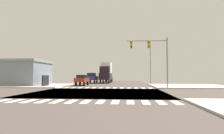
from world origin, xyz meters
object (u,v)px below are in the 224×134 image
(street_lamp, at_px, (149,59))
(sedan_crossing_2, at_px, (82,79))
(pickup_queued_1, at_px, (92,78))
(sedan_middle_4, at_px, (109,78))
(box_truck_trailing_1, at_px, (106,72))
(traffic_signal_mast, at_px, (152,51))
(bank_building, at_px, (12,73))

(street_lamp, relative_size, sedan_crossing_2, 2.03)
(street_lamp, height_order, pickup_queued_1, street_lamp)
(sedan_crossing_2, height_order, sedan_middle_4, same)
(pickup_queued_1, bearing_deg, sedan_middle_4, -108.64)
(pickup_queued_1, relative_size, box_truck_trailing_1, 0.71)
(street_lamp, height_order, box_truck_trailing_1, street_lamp)
(pickup_queued_1, height_order, sedan_middle_4, pickup_queued_1)
(traffic_signal_mast, relative_size, box_truck_trailing_1, 0.97)
(pickup_queued_1, height_order, box_truck_trailing_1, box_truck_trailing_1)
(traffic_signal_mast, bearing_deg, box_truck_trailing_1, 114.51)
(traffic_signal_mast, height_order, pickup_queued_1, traffic_signal_mast)
(sedan_middle_4, bearing_deg, bank_building, 53.11)
(pickup_queued_1, xyz_separation_m, sedan_middle_4, (3.00, 8.90, -0.17))
(bank_building, bearing_deg, street_lamp, 16.89)
(bank_building, distance_m, pickup_queued_1, 16.73)
(bank_building, xyz_separation_m, sedan_middle_4, (15.22, 20.28, -1.09))
(street_lamp, height_order, sedan_middle_4, street_lamp)
(sedan_crossing_2, bearing_deg, street_lamp, -153.97)
(traffic_signal_mast, height_order, bank_building, traffic_signal_mast)
(bank_building, relative_size, pickup_queued_1, 2.64)
(street_lamp, bearing_deg, sedan_crossing_2, -153.97)
(traffic_signal_mast, relative_size, sedan_crossing_2, 1.63)
(traffic_signal_mast, bearing_deg, sedan_middle_4, 108.05)
(street_lamp, height_order, bank_building, street_lamp)
(bank_building, bearing_deg, box_truck_trailing_1, 40.34)
(pickup_queued_1, bearing_deg, traffic_signal_mast, 124.01)
(sedan_crossing_2, relative_size, pickup_queued_1, 0.84)
(bank_building, distance_m, box_truck_trailing_1, 19.97)
(bank_building, height_order, sedan_middle_4, bank_building)
(box_truck_trailing_1, bearing_deg, pickup_queued_1, 27.15)
(bank_building, bearing_deg, sedan_crossing_2, 6.53)
(traffic_signal_mast, distance_m, bank_building, 24.44)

